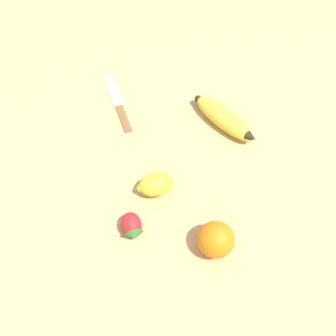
% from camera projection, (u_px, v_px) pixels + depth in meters
% --- Properties ---
extents(ground_plane, '(3.00, 3.00, 0.00)m').
position_uv_depth(ground_plane, '(141.00, 177.00, 0.83)').
color(ground_plane, tan).
extents(banana, '(0.15, 0.14, 0.04)m').
position_uv_depth(banana, '(225.00, 119.00, 0.88)').
color(banana, yellow).
rests_on(banana, ground_plane).
extents(orange, '(0.07, 0.07, 0.07)m').
position_uv_depth(orange, '(216.00, 240.00, 0.73)').
color(orange, orange).
rests_on(orange, ground_plane).
extents(strawberry, '(0.06, 0.05, 0.04)m').
position_uv_depth(strawberry, '(132.00, 226.00, 0.76)').
color(strawberry, red).
rests_on(strawberry, ground_plane).
extents(lemon, '(0.06, 0.08, 0.05)m').
position_uv_depth(lemon, '(156.00, 185.00, 0.80)').
color(lemon, yellow).
rests_on(lemon, ground_plane).
extents(paring_knife, '(0.17, 0.07, 0.01)m').
position_uv_depth(paring_knife, '(118.00, 104.00, 0.92)').
color(paring_knife, silver).
rests_on(paring_knife, ground_plane).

